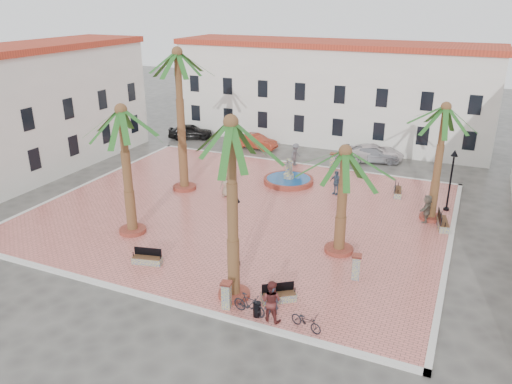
# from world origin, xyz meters

# --- Properties ---
(ground) EXTENTS (120.00, 120.00, 0.00)m
(ground) POSITION_xyz_m (0.00, 0.00, 0.00)
(ground) COLOR #56544F
(ground) RESTS_ON ground
(plaza) EXTENTS (26.00, 22.00, 0.15)m
(plaza) POSITION_xyz_m (0.00, 0.00, 0.07)
(plaza) COLOR #E2766B
(plaza) RESTS_ON ground
(kerb_n) EXTENTS (26.30, 0.30, 0.16)m
(kerb_n) POSITION_xyz_m (0.00, 11.00, 0.08)
(kerb_n) COLOR silver
(kerb_n) RESTS_ON ground
(kerb_s) EXTENTS (26.30, 0.30, 0.16)m
(kerb_s) POSITION_xyz_m (0.00, -11.00, 0.08)
(kerb_s) COLOR silver
(kerb_s) RESTS_ON ground
(kerb_e) EXTENTS (0.30, 22.30, 0.16)m
(kerb_e) POSITION_xyz_m (13.00, 0.00, 0.08)
(kerb_e) COLOR silver
(kerb_e) RESTS_ON ground
(kerb_w) EXTENTS (0.30, 22.30, 0.16)m
(kerb_w) POSITION_xyz_m (-13.00, 0.00, 0.08)
(kerb_w) COLOR silver
(kerb_w) RESTS_ON ground
(building_north) EXTENTS (30.40, 7.40, 9.50)m
(building_north) POSITION_xyz_m (-0.00, 19.99, 4.77)
(building_north) COLOR white
(building_north) RESTS_ON ground
(building_west) EXTENTS (6.40, 24.40, 10.00)m
(building_west) POSITION_xyz_m (-19.00, 0.00, 5.02)
(building_west) COLOR white
(building_west) RESTS_ON ground
(fountain) EXTENTS (3.78, 3.78, 1.95)m
(fountain) POSITION_xyz_m (0.98, 6.16, 0.42)
(fountain) COLOR #A03F30
(fountain) RESTS_ON plaza
(palm_nw) EXTENTS (5.53, 5.53, 10.17)m
(palm_nw) POSITION_xyz_m (-5.59, 1.84, 8.94)
(palm_nw) COLOR #A03F30
(palm_nw) RESTS_ON plaza
(palm_sw) EXTENTS (5.22, 5.22, 7.80)m
(palm_sw) POSITION_xyz_m (-4.61, -5.66, 6.73)
(palm_sw) COLOR #A03F30
(palm_sw) RESTS_ON plaza
(palm_s) EXTENTS (4.88, 4.88, 8.74)m
(palm_s) POSITION_xyz_m (4.03, -9.39, 7.68)
(palm_s) COLOR #A03F30
(palm_s) RESTS_ON plaza
(palm_e) EXTENTS (5.21, 5.21, 6.17)m
(palm_e) POSITION_xyz_m (7.38, -3.02, 5.16)
(palm_e) COLOR #A03F30
(palm_e) RESTS_ON plaza
(palm_ne) EXTENTS (4.61, 4.61, 7.52)m
(palm_ne) POSITION_xyz_m (11.60, 3.62, 6.56)
(palm_ne) COLOR #A03F30
(palm_ne) RESTS_ON plaza
(bench_s) EXTENTS (1.67, 0.85, 0.84)m
(bench_s) POSITION_xyz_m (-1.55, -8.49, 0.39)
(bench_s) COLOR gray
(bench_s) RESTS_ON plaza
(bench_se) EXTENTS (1.62, 1.35, 0.86)m
(bench_se) POSITION_xyz_m (6.12, -8.92, 0.39)
(bench_se) COLOR gray
(bench_se) RESTS_ON plaza
(bench_e) EXTENTS (0.91, 1.94, 0.98)m
(bench_e) POSITION_xyz_m (12.38, 2.58, 0.43)
(bench_e) COLOR gray
(bench_e) RESTS_ON plaza
(bench_ne) EXTENTS (0.76, 1.75, 0.90)m
(bench_ne) POSITION_xyz_m (8.97, 6.96, 0.40)
(bench_ne) COLOR gray
(bench_ne) RESTS_ON plaza
(lamppost_s) EXTENTS (0.43, 0.43, 3.98)m
(lamppost_s) POSITION_xyz_m (2.84, -6.64, 2.85)
(lamppost_s) COLOR black
(lamppost_s) RESTS_ON plaza
(lamppost_e) EXTENTS (0.45, 0.45, 4.17)m
(lamppost_e) POSITION_xyz_m (12.40, 5.51, 2.97)
(lamppost_e) COLOR black
(lamppost_e) RESTS_ON plaza
(bollard_se) EXTENTS (0.56, 0.56, 1.34)m
(bollard_se) POSITION_xyz_m (4.16, -10.40, 0.85)
(bollard_se) COLOR gray
(bollard_se) RESTS_ON plaza
(bollard_n) EXTENTS (0.54, 0.54, 1.45)m
(bollard_n) POSITION_xyz_m (3.23, 10.40, 0.90)
(bollard_n) COLOR gray
(bollard_n) RESTS_ON plaza
(bollard_e) EXTENTS (0.56, 0.56, 1.34)m
(bollard_e) POSITION_xyz_m (8.92, -5.52, 0.85)
(bollard_e) COLOR gray
(bollard_e) RESTS_ON plaza
(litter_bin) EXTENTS (0.36, 0.36, 0.69)m
(litter_bin) POSITION_xyz_m (5.67, -10.40, 0.50)
(litter_bin) COLOR black
(litter_bin) RESTS_ON plaza
(cyclist_a) EXTENTS (0.77, 0.65, 1.79)m
(cyclist_a) POSITION_xyz_m (6.34, -10.40, 1.05)
(cyclist_a) COLOR #383C4F
(cyclist_a) RESTS_ON plaza
(bicycle_a) EXTENTS (1.62, 0.96, 0.80)m
(bicycle_a) POSITION_xyz_m (7.95, -10.40, 0.55)
(bicycle_a) COLOR black
(bicycle_a) RESTS_ON plaza
(cyclist_b) EXTENTS (0.99, 0.80, 1.94)m
(cyclist_b) POSITION_xyz_m (6.34, -10.40, 1.12)
(cyclist_b) COLOR #5B2221
(cyclist_b) RESTS_ON plaza
(bicycle_b) EXTENTS (1.71, 0.73, 0.99)m
(bicycle_b) POSITION_xyz_m (5.29, -10.40, 0.65)
(bicycle_b) COLOR black
(bicycle_b) RESTS_ON plaza
(pedestrian_fountain_a) EXTENTS (0.96, 0.77, 1.71)m
(pedestrian_fountain_a) POSITION_xyz_m (-2.12, 1.79, 1.01)
(pedestrian_fountain_a) COLOR #8C745F
(pedestrian_fountain_a) RESTS_ON plaza
(pedestrian_fountain_b) EXTENTS (1.12, 0.80, 1.77)m
(pedestrian_fountain_b) POSITION_xyz_m (4.89, 5.32, 1.03)
(pedestrian_fountain_b) COLOR #3C5064
(pedestrian_fountain_b) RESTS_ON plaza
(pedestrian_north) EXTENTS (0.91, 1.32, 1.88)m
(pedestrian_north) POSITION_xyz_m (-0.00, 10.40, 1.09)
(pedestrian_north) COLOR #57585D
(pedestrian_north) RESTS_ON plaza
(pedestrian_east) EXTENTS (0.75, 1.72, 1.79)m
(pedestrian_east) POSITION_xyz_m (11.34, 3.06, 1.05)
(pedestrian_east) COLOR #685F51
(pedestrian_east) RESTS_ON plaza
(car_black) EXTENTS (4.71, 3.38, 1.49)m
(car_black) POSITION_xyz_m (-12.72, 14.59, 0.74)
(car_black) COLOR black
(car_black) RESTS_ON ground
(car_red) EXTENTS (4.18, 1.71, 1.35)m
(car_red) POSITION_xyz_m (-5.28, 14.10, 0.67)
(car_red) COLOR #A1331D
(car_red) RESTS_ON ground
(car_silver) EXTENTS (4.92, 2.96, 1.33)m
(car_silver) POSITION_xyz_m (5.63, 14.46, 0.67)
(car_silver) COLOR #999AA1
(car_silver) RESTS_ON ground
(car_white) EXTENTS (5.62, 4.28, 1.42)m
(car_white) POSITION_xyz_m (5.67, 14.85, 0.71)
(car_white) COLOR silver
(car_white) RESTS_ON ground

